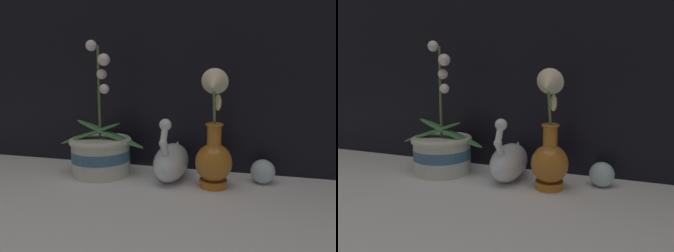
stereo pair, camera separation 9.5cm
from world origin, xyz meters
The scene contains 5 objects.
ground_plane centered at (0.00, 0.00, 0.00)m, with size 2.80×2.80×0.00m, color white.
orchid_potted_plant centered at (-0.22, 0.11, 0.07)m, with size 0.27×0.19×0.41m.
swan_figurine centered at (0.01, 0.12, 0.06)m, with size 0.10×0.21×0.19m.
blue_vase centered at (0.13, 0.08, 0.11)m, with size 0.10×0.13×0.33m.
glass_sphere centered at (0.27, 0.16, 0.04)m, with size 0.07×0.07×0.07m.
Camera 2 is at (0.33, -0.76, 0.32)m, focal length 35.00 mm.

